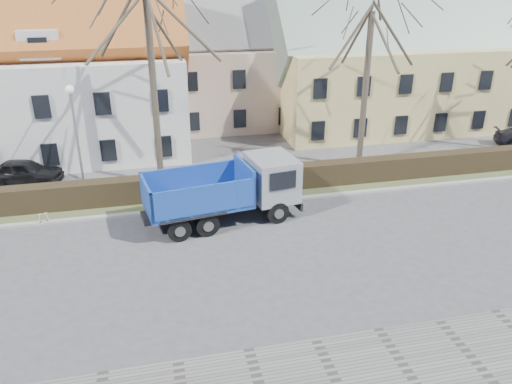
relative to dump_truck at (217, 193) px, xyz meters
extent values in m
plane|color=#47474A|center=(-0.42, -3.01, -1.51)|extent=(120.00, 120.00, 0.00)
cube|color=gray|center=(-0.42, 1.59, -1.45)|extent=(80.00, 0.30, 0.12)
cube|color=#45502D|center=(-0.42, 3.19, -1.46)|extent=(80.00, 3.00, 0.10)
cube|color=black|center=(-0.42, 2.99, -0.86)|extent=(60.00, 0.90, 1.30)
imported|color=black|center=(-9.87, 7.00, -0.81)|extent=(4.39, 2.46, 1.41)
camera|label=1|loc=(-2.91, -21.15, 9.55)|focal=35.00mm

